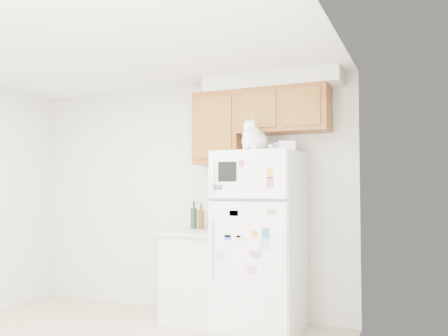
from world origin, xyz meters
The scene contains 8 objects.
room_shell centered at (0.12, 0.24, 1.67)m, with size 3.84×4.04×2.52m.
refrigerator centered at (1.01, 1.61, 0.85)m, with size 0.76×0.78×1.70m.
base_counter centered at (0.32, 1.68, 0.46)m, with size 0.64×0.64×0.92m.
cat centered at (1.01, 1.47, 1.81)m, with size 0.29×0.42×0.30m.
storage_box_back centered at (1.22, 1.76, 1.75)m, with size 0.18×0.13×0.10m, color white.
storage_box_front centered at (1.29, 1.57, 1.74)m, with size 0.15×0.11×0.09m, color white.
bottle_green centered at (0.19, 1.83, 1.07)m, with size 0.07×0.07×0.30m, color #19381E, non-canonical shape.
bottle_amber centered at (0.30, 1.79, 1.06)m, with size 0.06×0.06×0.28m, color #593814, non-canonical shape.
Camera 1 is at (2.50, -2.72, 1.33)m, focal length 38.00 mm.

